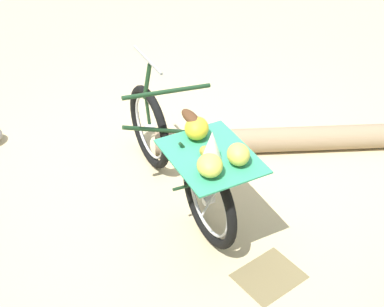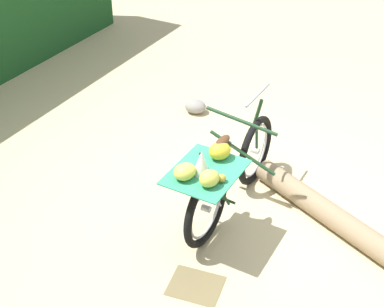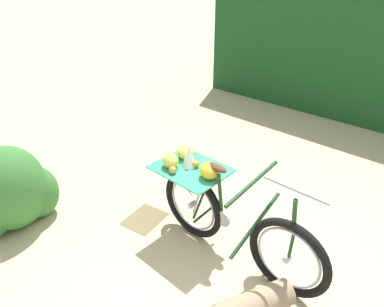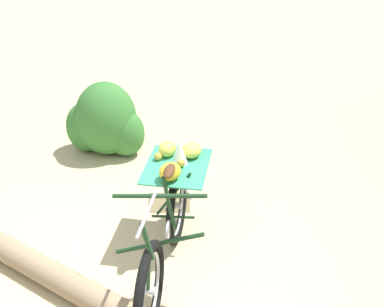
# 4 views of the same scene
# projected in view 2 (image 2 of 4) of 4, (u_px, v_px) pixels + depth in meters

# --- Properties ---
(ground_plane) EXTENTS (60.00, 60.00, 0.00)m
(ground_plane) POSITION_uv_depth(u_px,v_px,m) (250.00, 201.00, 5.54)
(ground_plane) COLOR #C6B284
(bicycle) EXTENTS (0.81, 1.80, 1.03)m
(bicycle) POSITION_uv_depth(u_px,v_px,m) (227.00, 174.00, 5.08)
(bicycle) COLOR black
(bicycle) RESTS_ON ground_plane
(fallen_log) EXTENTS (1.91, 1.39, 0.22)m
(fallen_log) POSITION_uv_depth(u_px,v_px,m) (344.00, 224.00, 5.08)
(fallen_log) COLOR #937A5B
(fallen_log) RESTS_ON ground_plane
(path_stone) EXTENTS (0.27, 0.22, 0.17)m
(path_stone) POSITION_uv_depth(u_px,v_px,m) (195.00, 106.00, 6.95)
(path_stone) COLOR gray
(path_stone) RESTS_ON ground_plane
(leaf_litter_patch) EXTENTS (0.44, 0.36, 0.01)m
(leaf_litter_patch) POSITION_uv_depth(u_px,v_px,m) (196.00, 286.00, 4.60)
(leaf_litter_patch) COLOR olive
(leaf_litter_patch) RESTS_ON ground_plane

